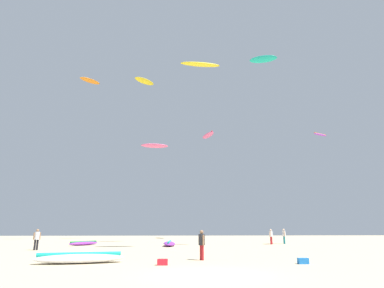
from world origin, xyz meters
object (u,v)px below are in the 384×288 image
Objects in this scene: kite_aloft_3 at (263,59)px; cooler_box at (162,262)px; person_midground at (284,235)px; kite_aloft_2 at (320,135)px; kite_aloft_0 at (208,135)px; gear_bag at (303,261)px; kite_grounded_mid at (169,244)px; kite_aloft_4 at (90,81)px; kite_grounded_near at (80,258)px; person_left at (37,238)px; kite_grounded_far at (84,243)px; kite_aloft_1 at (155,146)px; person_foreground at (202,242)px; person_right at (271,235)px; kite_aloft_6 at (144,81)px; kite_aloft_5 at (200,64)px.

cooler_box is at bearing -125.02° from kite_aloft_3.
kite_aloft_2 is at bearing -36.41° from person_midground.
cooler_box is 0.12× the size of kite_aloft_0.
cooler_box and gear_bag have the same top height.
cooler_box is 0.24× the size of kite_aloft_2.
kite_grounded_mid is 18.88m from gear_bag.
kite_grounded_mid is 32.52m from kite_aloft_4.
kite_grounded_near is 1.18× the size of kite_grounded_mid.
person_midground is 14.07m from kite_grounded_mid.
person_left is 31.96m from kite_aloft_4.
person_left is 0.35× the size of kite_grounded_near.
kite_aloft_0 reaches higher than person_midground.
kite_aloft_0 is at bearing 92.60° from gear_bag.
kite_aloft_1 reaches higher than kite_grounded_far.
kite_aloft_1 reaches higher than person_foreground.
cooler_box is at bearing 103.78° from person_right.
person_right is 0.52× the size of kite_aloft_3.
person_left is 0.41× the size of kite_grounded_mid.
person_midground reaches higher than kite_grounded_mid.
kite_grounded_mid is 1.18× the size of kite_grounded_far.
cooler_box is 43.31m from kite_aloft_4.
person_right is 33.81m from kite_aloft_6.
gear_bag is 0.15× the size of kite_aloft_6.
kite_aloft_6 reaches higher than kite_grounded_far.
kite_aloft_5 is (-14.85, -5.99, 5.74)m from kite_aloft_2.
kite_grounded_mid is 1.03× the size of kite_aloft_5.
kite_grounded_near is (-7.06, -1.40, -0.76)m from person_foreground.
kite_aloft_3 is at bearing -144.58° from person_foreground.
kite_aloft_6 reaches higher than person_right.
person_left is 0.49× the size of kite_grounded_far.
person_left is 22.72m from kite_aloft_5.
kite_aloft_2 is at bearing -19.35° from kite_aloft_1.
kite_aloft_5 is at bearing -115.39° from person_foreground.
kite_aloft_2 is (10.09, 17.90, 12.55)m from gear_bag.
kite_aloft_6 is at bearing 129.89° from kite_aloft_3.
kite_grounded_mid is 19.19m from kite_aloft_5.
kite_aloft_4 is (-9.30, 30.90, 25.39)m from kite_grounded_near.
person_midground is 22.23m from kite_aloft_5.
kite_grounded_far is 0.96× the size of kite_aloft_1.
person_foreground is at bearing 156.86° from gear_bag.
kite_aloft_3 is 25.31m from kite_aloft_6.
gear_bag is 40.46m from kite_aloft_0.
kite_aloft_1 is (-14.17, 5.18, 11.88)m from person_right.
kite_aloft_6 is at bearing -167.17° from kite_aloft_0.
kite_aloft_3 is at bearing -157.68° from kite_aloft_2.
kite_aloft_3 reaches higher than person_foreground.
kite_aloft_0 is 2.02× the size of kite_aloft_2.
kite_aloft_1 is (9.15, 13.43, 11.83)m from person_left.
kite_grounded_far is at bearing 177.78° from kite_aloft_2.
person_left is 0.48× the size of kite_aloft_6.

